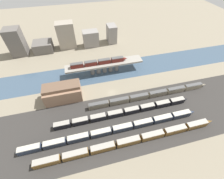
# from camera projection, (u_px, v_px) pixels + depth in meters

# --- Properties ---
(ground_plane) EXTENTS (400.00, 400.00, 0.00)m
(ground_plane) POSITION_uv_depth(u_px,v_px,m) (112.00, 93.00, 103.58)
(ground_plane) COLOR gray
(railbed_yard) EXTENTS (280.00, 42.00, 0.01)m
(railbed_yard) POSITION_uv_depth(u_px,v_px,m) (122.00, 122.00, 87.45)
(railbed_yard) COLOR #33302D
(railbed_yard) RESTS_ON ground
(river_water) EXTENTS (320.00, 24.09, 0.01)m
(river_water) POSITION_uv_depth(u_px,v_px,m) (105.00, 72.00, 119.37)
(river_water) COLOR #3D5166
(river_water) RESTS_ON ground
(bridge) EXTENTS (59.12, 8.92, 8.21)m
(bridge) POSITION_uv_depth(u_px,v_px,m) (104.00, 65.00, 114.90)
(bridge) COLOR gray
(bridge) RESTS_ON ground
(train_on_bridge) EXTENTS (43.21, 3.18, 3.42)m
(train_on_bridge) POSITION_uv_depth(u_px,v_px,m) (99.00, 62.00, 111.58)
(train_on_bridge) COLOR #5B1E19
(train_on_bridge) RESTS_ON bridge
(train_yard_near) EXTENTS (97.57, 3.19, 3.86)m
(train_yard_near) POSITION_uv_depth(u_px,v_px,m) (131.00, 141.00, 77.47)
(train_yard_near) COLOR brown
(train_yard_near) RESTS_ON ground
(train_yard_mid) EXTENTS (99.76, 3.11, 3.77)m
(train_yard_mid) POSITION_uv_depth(u_px,v_px,m) (114.00, 130.00, 81.89)
(train_yard_mid) COLOR #2D384C
(train_yard_mid) RESTS_ON ground
(train_yard_far) EXTENTS (84.26, 3.15, 3.75)m
(train_yard_far) POSITION_uv_depth(u_px,v_px,m) (125.00, 112.00, 90.16)
(train_yard_far) COLOR black
(train_yard_far) RESTS_ON ground
(train_yard_outer) EXTENTS (84.47, 2.73, 3.98)m
(train_yard_outer) POSITION_uv_depth(u_px,v_px,m) (150.00, 95.00, 99.43)
(train_yard_outer) COLOR gray
(train_yard_outer) RESTS_ON ground
(warehouse_building) EXTENTS (23.26, 12.11, 11.59)m
(warehouse_building) POSITION_uv_depth(u_px,v_px,m) (63.00, 92.00, 96.30)
(warehouse_building) COLOR #937056
(warehouse_building) RESTS_ON ground
(city_block_far_left) EXTENTS (12.41, 12.26, 23.45)m
(city_block_far_left) POSITION_uv_depth(u_px,v_px,m) (16.00, 42.00, 128.57)
(city_block_far_left) COLOR #605B56
(city_block_far_left) RESTS_ON ground
(city_block_left) EXTENTS (16.51, 14.91, 8.75)m
(city_block_left) POSITION_uv_depth(u_px,v_px,m) (43.00, 46.00, 137.72)
(city_block_left) COLOR #605B56
(city_block_left) RESTS_ON ground
(city_block_center) EXTENTS (15.30, 10.61, 23.40)m
(city_block_center) POSITION_uv_depth(u_px,v_px,m) (66.00, 35.00, 137.15)
(city_block_center) COLOR gray
(city_block_center) RESTS_ON ground
(city_block_right) EXTENTS (14.34, 10.08, 14.44)m
(city_block_right) POSITION_uv_depth(u_px,v_px,m) (91.00, 38.00, 142.25)
(city_block_right) COLOR gray
(city_block_right) RESTS_ON ground
(city_block_far_right) EXTENTS (8.12, 12.40, 16.66)m
(city_block_far_right) POSITION_uv_depth(u_px,v_px,m) (112.00, 34.00, 146.72)
(city_block_far_right) COLOR gray
(city_block_far_right) RESTS_ON ground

